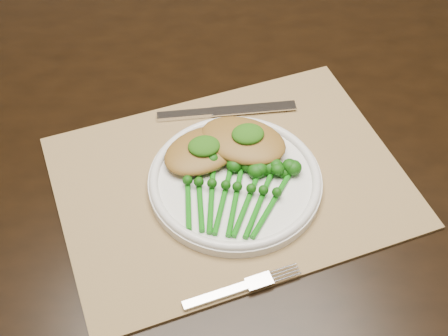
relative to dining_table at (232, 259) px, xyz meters
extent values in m
cube|color=black|center=(0.00, 0.00, 0.35)|extent=(1.71, 1.12, 0.04)
cube|color=#94774B|center=(-0.03, -0.10, 0.38)|extent=(0.54, 0.43, 0.00)
cylinder|color=white|center=(-0.02, -0.11, 0.38)|extent=(0.25, 0.25, 0.01)
torus|color=white|center=(-0.02, -0.11, 0.39)|extent=(0.24, 0.24, 0.01)
cube|color=silver|center=(-0.07, 0.04, 0.38)|extent=(0.09, 0.02, 0.01)
cube|color=silver|center=(0.04, 0.03, 0.38)|extent=(0.14, 0.03, 0.00)
cube|color=silver|center=(-0.08, -0.28, 0.38)|extent=(0.09, 0.03, 0.00)
ellipsoid|color=olive|center=(-0.06, -0.06, 0.40)|extent=(0.14, 0.13, 0.02)
ellipsoid|color=olive|center=(0.00, -0.06, 0.41)|extent=(0.16, 0.15, 0.03)
ellipsoid|color=#16460A|center=(-0.06, -0.07, 0.42)|extent=(0.05, 0.04, 0.02)
ellipsoid|color=#16460A|center=(0.01, -0.06, 0.43)|extent=(0.05, 0.04, 0.02)
camera|label=1|loc=(-0.14, -0.66, 1.07)|focal=50.00mm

